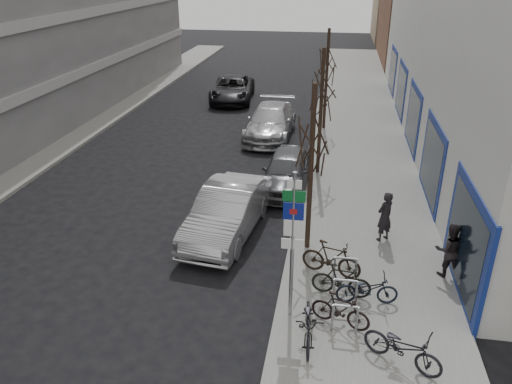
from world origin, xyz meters
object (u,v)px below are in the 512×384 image
(tree_near, at_px, (313,131))
(bike_mid_inner, at_px, (341,280))
(lane_car, at_px, (232,89))
(parked_car_front, at_px, (227,211))
(meter_back, at_px, (313,128))
(pedestrian_near, at_px, (385,217))
(bike_near_right, at_px, (341,310))
(parked_car_mid, at_px, (287,170))
(parked_car_back, at_px, (270,122))
(tree_mid, at_px, (322,83))
(tree_far, at_px, (328,56))
(meter_mid, at_px, (305,167))
(bike_rack, at_px, (345,290))
(highway_sign_pole, at_px, (293,238))
(meter_front, at_px, (292,232))
(bike_mid_curb, at_px, (367,287))
(bike_far_curb, at_px, (403,344))
(bike_near_left, at_px, (309,321))
(bike_far_inner, at_px, (331,258))
(pedestrian_far, at_px, (449,250))

(tree_near, xyz_separation_m, bike_mid_inner, (1.10, -2.46, -3.45))
(lane_car, bearing_deg, parked_car_front, -83.89)
(meter_back, relative_size, pedestrian_near, 0.74)
(bike_near_right, relative_size, parked_car_mid, 0.34)
(parked_car_back, bearing_deg, tree_mid, -59.52)
(tree_far, xyz_separation_m, pedestrian_near, (2.45, -12.12, -3.09))
(meter_mid, bearing_deg, tree_far, 86.78)
(bike_rack, xyz_separation_m, tree_mid, (-1.20, 9.40, 3.44))
(highway_sign_pole, distance_m, tree_near, 3.88)
(tree_near, xyz_separation_m, parked_car_back, (-2.80, 11.44, -3.27))
(meter_front, xyz_separation_m, meter_mid, (0.00, 5.50, 0.00))
(meter_back, xyz_separation_m, lane_car, (-5.95, 8.21, -0.12))
(highway_sign_pole, distance_m, tree_far, 16.59)
(tree_mid, distance_m, parked_car_front, 7.22)
(pedestrian_near, bearing_deg, bike_mid_curb, 38.38)
(tree_near, xyz_separation_m, bike_near_right, (1.09, -3.74, -3.48))
(bike_far_curb, bearing_deg, pedestrian_near, 28.55)
(tree_near, relative_size, meter_mid, 4.33)
(highway_sign_pole, xyz_separation_m, bike_near_left, (0.54, -0.93, -1.74))
(meter_front, relative_size, pedestrian_near, 0.74)
(bike_rack, distance_m, meter_mid, 8.07)
(tree_far, relative_size, bike_far_curb, 2.92)
(bike_far_inner, xyz_separation_m, parked_car_back, (-3.60, 12.91, 0.13))
(bike_far_inner, height_order, parked_car_front, parked_car_front)
(meter_mid, bearing_deg, bike_near_right, -79.99)
(bike_far_curb, bearing_deg, bike_near_right, 78.91)
(lane_car, relative_size, pedestrian_near, 3.32)
(bike_rack, distance_m, tree_far, 16.31)
(bike_mid_inner, distance_m, parked_car_back, 14.44)
(meter_front, bearing_deg, tree_near, 48.01)
(highway_sign_pole, bearing_deg, bike_mid_curb, 22.59)
(bike_far_inner, height_order, parked_car_back, parked_car_back)
(lane_car, height_order, pedestrian_near, pedestrian_near)
(meter_front, relative_size, bike_far_inner, 0.70)
(lane_car, bearing_deg, bike_far_curb, -74.51)
(lane_car, height_order, pedestrian_far, pedestrian_far)
(meter_back, xyz_separation_m, bike_mid_inner, (1.55, -12.96, -0.26))
(tree_near, distance_m, parked_car_mid, 6.01)
(bike_near_right, xyz_separation_m, bike_mid_curb, (0.70, 1.06, 0.03))
(tree_far, height_order, bike_mid_curb, tree_far)
(bike_mid_inner, bearing_deg, parked_car_back, 22.08)
(bike_near_right, height_order, parked_car_mid, parked_car_mid)
(meter_back, bearing_deg, tree_far, 79.80)
(meter_back, distance_m, bike_near_right, 14.33)
(tree_mid, bearing_deg, meter_back, 96.42)
(lane_car, relative_size, pedestrian_far, 3.37)
(tree_mid, height_order, bike_mid_inner, tree_mid)
(meter_mid, bearing_deg, parked_car_back, 110.05)
(tree_near, distance_m, meter_front, 3.26)
(lane_car, bearing_deg, bike_mid_inner, -75.68)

